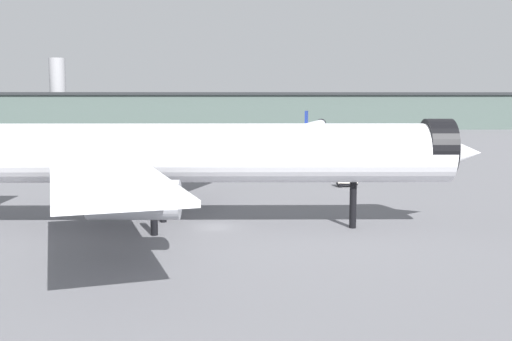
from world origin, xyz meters
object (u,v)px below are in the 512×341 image
at_px(airliner_far_taxiway, 314,127).
at_px(traffic_cone_near_nose, 66,186).
at_px(airliner_near_gate, 181,154).
at_px(baggage_tug_wing, 348,181).

bearing_deg(airliner_far_taxiway, traffic_cone_near_nose, 170.33).
bearing_deg(traffic_cone_near_nose, airliner_far_taxiway, 56.13).
bearing_deg(airliner_far_taxiway, airliner_near_gate, -176.40).
height_order(airliner_far_taxiway, baggage_tug_wing, airliner_far_taxiway).
height_order(airliner_near_gate, baggage_tug_wing, airliner_near_gate).
xyz_separation_m(airliner_near_gate, airliner_far_taxiway, (49.25, 130.98, -3.80)).
distance_m(airliner_near_gate, airliner_far_taxiway, 139.98).
xyz_separation_m(airliner_near_gate, traffic_cone_near_nose, (-16.89, 32.45, -7.87)).
bearing_deg(airliner_near_gate, baggage_tug_wing, 53.02).
distance_m(airliner_near_gate, baggage_tug_wing, 39.41).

